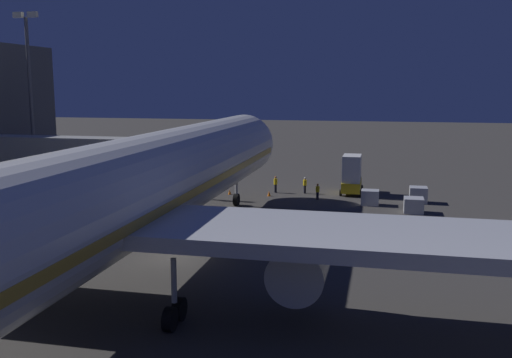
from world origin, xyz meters
The scene contains 13 objects.
ground_plane centered at (0.00, 0.00, 0.00)m, with size 320.00×320.00×0.00m, color #383533.
airliner_at_gate centered at (0.00, 10.16, 5.74)m, with size 52.44×69.58×20.79m.
jet_bridge centered at (11.92, -11.43, 5.80)m, with size 22.22×3.40×7.33m.
apron_floodlight_mast centered at (25.50, -22.55, 11.41)m, with size 2.90×0.50×19.89m.
catering_truck centered at (-10.79, -26.53, 2.12)m, with size 2.36×4.72×4.32m.
baggage_container_near_belt centered at (-17.68, -23.21, 0.80)m, with size 1.74×1.73×1.60m, color #B7BABF.
baggage_container_far_row centered at (-16.98, -18.28, 0.70)m, with size 1.78×1.88×1.41m, color #B7BABF.
baggage_container_spare centered at (-12.91, -20.97, 0.75)m, with size 1.73×1.54×1.49m, color #B7BABF.
ground_crew_near_nose_gear centered at (-7.51, -22.42, 0.93)m, with size 0.40×0.40×1.70m.
ground_crew_by_belt_loader centered at (-5.75, -25.63, 1.00)m, with size 0.40×0.40×1.81m.
ground_crew_marshaller_fwd centered at (-2.51, -25.34, 1.02)m, with size 0.40×0.40×1.85m.
traffic_cone_nose_port centered at (-2.20, -23.22, 0.28)m, with size 0.36×0.36×0.55m, color orange.
traffic_cone_nose_starboard centered at (2.20, -23.22, 0.28)m, with size 0.36×0.36×0.55m, color orange.
Camera 1 is at (-13.85, 35.19, 11.66)m, focal length 39.52 mm.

